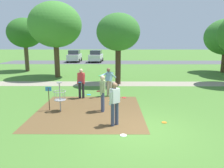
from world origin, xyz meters
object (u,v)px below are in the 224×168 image
(player_foreground_watching, at_px, (109,80))
(frisbee_far_right, at_px, (89,95))
(parked_car_center_left, at_px, (96,56))
(parked_car_leftmost, at_px, (74,56))
(tree_mid_center, at_px, (118,33))
(tree_mid_right, at_px, (25,33))
(player_waiting_right, at_px, (103,91))
(player_waiting_left, at_px, (81,82))
(frisbee_far_left, at_px, (124,98))
(frisbee_near_basket, at_px, (102,93))
(frisbee_by_tee, at_px, (123,135))
(player_throwing, at_px, (115,101))
(disc_golf_basket, at_px, (59,95))
(tree_near_left, at_px, (55,25))
(frisbee_mid_grass, at_px, (164,122))

(player_foreground_watching, xyz_separation_m, frisbee_far_right, (-1.25, 0.32, -0.98))
(parked_car_center_left, bearing_deg, frisbee_far_right, -86.61)
(parked_car_leftmost, bearing_deg, tree_mid_center, -70.10)
(tree_mid_right, bearing_deg, parked_car_center_left, 57.69)
(player_waiting_right, relative_size, tree_mid_right, 0.30)
(player_waiting_left, height_order, frisbee_far_left, player_waiting_left)
(player_waiting_left, height_order, frisbee_near_basket, player_waiting_left)
(player_foreground_watching, distance_m, frisbee_far_left, 1.37)
(frisbee_by_tee, bearing_deg, tree_mid_right, 120.73)
(player_waiting_left, bearing_deg, player_throwing, -65.25)
(disc_golf_basket, xyz_separation_m, parked_car_leftmost, (-3.69, 24.80, 0.17))
(player_waiting_right, height_order, tree_mid_center, tree_mid_center)
(parked_car_leftmost, bearing_deg, player_foreground_watching, -74.78)
(player_throwing, xyz_separation_m, player_waiting_right, (-0.55, 1.73, 0.00))
(player_foreground_watching, bearing_deg, player_waiting_right, -94.67)
(frisbee_near_basket, height_order, frisbee_by_tee, same)
(disc_golf_basket, xyz_separation_m, player_throwing, (2.61, -1.76, 0.21))
(player_waiting_right, bearing_deg, frisbee_near_basket, 93.12)
(player_throwing, relative_size, player_waiting_left, 1.00)
(player_foreground_watching, xyz_separation_m, frisbee_near_basket, (-0.43, 0.84, -0.98))
(player_throwing, bearing_deg, player_foreground_watching, 94.01)
(tree_near_left, bearing_deg, tree_mid_center, -30.39)
(disc_golf_basket, height_order, frisbee_far_left, disc_golf_basket)
(tree_mid_center, distance_m, parked_car_leftmost, 19.58)
(player_throwing, distance_m, player_waiting_right, 1.82)
(player_waiting_right, xyz_separation_m, frisbee_by_tee, (0.86, -2.68, -0.96))
(player_waiting_left, distance_m, tree_mid_center, 5.58)
(player_throwing, distance_m, frisbee_far_left, 4.36)
(parked_car_leftmost, bearing_deg, frisbee_far_right, -77.69)
(frisbee_mid_grass, xyz_separation_m, parked_car_center_left, (-4.85, 26.00, 0.91))
(player_foreground_watching, height_order, frisbee_near_basket, player_foreground_watching)
(player_foreground_watching, distance_m, parked_car_center_left, 21.85)
(frisbee_far_left, distance_m, parked_car_center_left, 22.35)
(player_foreground_watching, bearing_deg, frisbee_mid_grass, -61.52)
(player_waiting_right, xyz_separation_m, parked_car_leftmost, (-5.75, 24.83, -0.05))
(frisbee_far_right, bearing_deg, frisbee_far_left, -17.78)
(tree_mid_center, xyz_separation_m, parked_car_center_left, (-3.13, 17.93, -2.94))
(player_waiting_right, distance_m, frisbee_far_left, 2.89)
(frisbee_mid_grass, bearing_deg, player_waiting_left, 135.55)
(frisbee_mid_grass, height_order, frisbee_far_right, same)
(player_foreground_watching, height_order, frisbee_by_tee, player_foreground_watching)
(disc_golf_basket, bearing_deg, frisbee_mid_grass, -17.65)
(player_waiting_left, xyz_separation_m, parked_car_leftmost, (-4.40, 22.44, -0.05))
(frisbee_near_basket, bearing_deg, frisbee_far_right, -147.49)
(frisbee_mid_grass, bearing_deg, frisbee_far_right, 127.82)
(frisbee_far_left, height_order, tree_mid_right, tree_mid_right)
(frisbee_by_tee, bearing_deg, disc_golf_basket, 137.10)
(disc_golf_basket, height_order, frisbee_far_right, disc_golf_basket)
(frisbee_by_tee, bearing_deg, player_throwing, 107.61)
(tree_near_left, xyz_separation_m, parked_car_center_left, (2.35, 14.71, -3.71))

